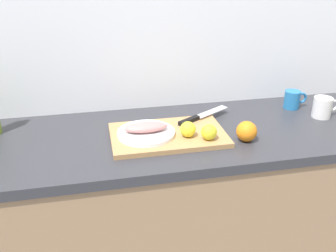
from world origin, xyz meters
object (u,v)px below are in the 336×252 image
object	(u,v)px
lemon_0	(209,132)
coffee_mug_1	(323,107)
white_plate	(146,133)
coffee_mug_2	(293,99)
cutting_board	(168,135)
chef_knife	(198,117)
fish_fillet	(146,127)

from	to	relation	value
lemon_0	coffee_mug_1	world-z (taller)	coffee_mug_1
white_plate	coffee_mug_2	bearing A→B (deg)	14.11
lemon_0	coffee_mug_1	size ratio (longest dim) A/B	0.50
white_plate	lemon_0	world-z (taller)	lemon_0
white_plate	coffee_mug_2	world-z (taller)	coffee_mug_2
cutting_board	lemon_0	size ratio (longest dim) A/B	7.41
lemon_0	cutting_board	bearing A→B (deg)	148.33
lemon_0	coffee_mug_2	world-z (taller)	coffee_mug_2
lemon_0	coffee_mug_2	size ratio (longest dim) A/B	0.55
cutting_board	coffee_mug_2	size ratio (longest dim) A/B	4.04
chef_knife	lemon_0	size ratio (longest dim) A/B	4.26
fish_fillet	coffee_mug_2	xyz separation A→B (m)	(0.74, 0.18, -0.01)
fish_fillet	lemon_0	size ratio (longest dim) A/B	2.78
lemon_0	coffee_mug_1	distance (m)	0.60
cutting_board	coffee_mug_2	xyz separation A→B (m)	(0.65, 0.19, 0.03)
fish_fillet	cutting_board	bearing A→B (deg)	-0.57
white_plate	cutting_board	bearing A→B (deg)	-0.57
coffee_mug_1	chef_knife	bearing A→B (deg)	175.46
cutting_board	coffee_mug_2	world-z (taller)	coffee_mug_2
white_plate	chef_knife	world-z (taller)	chef_knife
cutting_board	coffee_mug_1	size ratio (longest dim) A/B	3.73
chef_knife	coffee_mug_2	distance (m)	0.50
cutting_board	lemon_0	bearing A→B (deg)	-31.67
lemon_0	coffee_mug_2	bearing A→B (deg)	28.58
cutting_board	white_plate	bearing A→B (deg)	179.43
coffee_mug_2	white_plate	bearing A→B (deg)	-165.89
white_plate	coffee_mug_1	bearing A→B (deg)	4.17
white_plate	lemon_0	distance (m)	0.25
fish_fillet	white_plate	bearing A→B (deg)	90.00
white_plate	lemon_0	bearing A→B (deg)	-20.98
coffee_mug_1	coffee_mug_2	distance (m)	0.15
chef_knife	lemon_0	world-z (taller)	lemon_0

